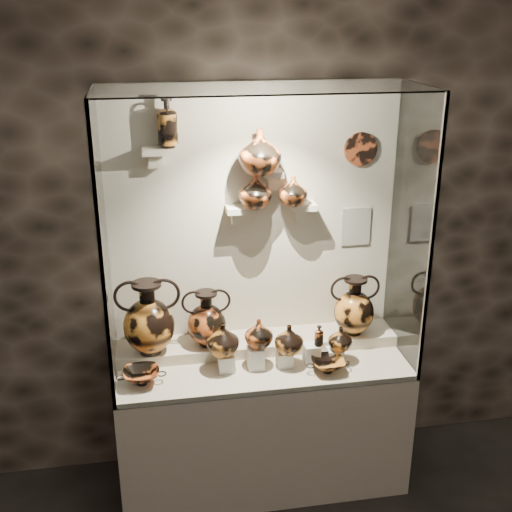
{
  "coord_description": "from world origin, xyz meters",
  "views": [
    {
      "loc": [
        -0.6,
        -1.04,
        2.76
      ],
      "look_at": [
        -0.02,
        2.28,
        1.46
      ],
      "focal_mm": 45.0,
      "sensor_mm": 36.0,
      "label": 1
    }
  ],
  "objects_px": {
    "jug_c": "(289,339)",
    "kylix_left": "(141,375)",
    "lekythos_tall": "(167,120)",
    "amphora_mid": "(207,318)",
    "amphora_left": "(149,318)",
    "jug_b": "(259,333)",
    "amphora_right": "(354,306)",
    "jug_e": "(340,338)",
    "jug_a": "(223,339)",
    "lekythos_small": "(319,334)",
    "ovoid_vase_c": "(293,191)",
    "kylix_right": "(328,364)",
    "ovoid_vase_a": "(255,191)",
    "ovoid_vase_b": "(260,152)"
  },
  "relations": [
    {
      "from": "lekythos_tall",
      "to": "amphora_mid",
      "type": "bearing_deg",
      "value": -16.72
    },
    {
      "from": "amphora_right",
      "to": "jug_b",
      "type": "distance_m",
      "value": 0.65
    },
    {
      "from": "kylix_left",
      "to": "lekythos_tall",
      "type": "bearing_deg",
      "value": 50.93
    },
    {
      "from": "jug_c",
      "to": "lekythos_tall",
      "type": "xyz_separation_m",
      "value": [
        -0.62,
        0.29,
        1.21
      ]
    },
    {
      "from": "amphora_mid",
      "to": "ovoid_vase_c",
      "type": "relative_size",
      "value": 2.0
    },
    {
      "from": "kylix_right",
      "to": "lekythos_tall",
      "type": "bearing_deg",
      "value": 139.05
    },
    {
      "from": "jug_a",
      "to": "lekythos_small",
      "type": "relative_size",
      "value": 1.38
    },
    {
      "from": "jug_e",
      "to": "ovoid_vase_a",
      "type": "bearing_deg",
      "value": 141.28
    },
    {
      "from": "lekythos_small",
      "to": "kylix_right",
      "type": "distance_m",
      "value": 0.17
    },
    {
      "from": "jug_c",
      "to": "ovoid_vase_b",
      "type": "xyz_separation_m",
      "value": [
        -0.13,
        0.24,
        1.03
      ]
    },
    {
      "from": "lekythos_tall",
      "to": "amphora_left",
      "type": "bearing_deg",
      "value": -135.27
    },
    {
      "from": "jug_e",
      "to": "lekythos_small",
      "type": "height_order",
      "value": "lekythos_small"
    },
    {
      "from": "amphora_right",
      "to": "amphora_left",
      "type": "bearing_deg",
      "value": 161.58
    },
    {
      "from": "kylix_right",
      "to": "ovoid_vase_a",
      "type": "relative_size",
      "value": 1.26
    },
    {
      "from": "ovoid_vase_a",
      "to": "lekythos_tall",
      "type": "bearing_deg",
      "value": -167.5
    },
    {
      "from": "jug_b",
      "to": "jug_e",
      "type": "relative_size",
      "value": 1.16
    },
    {
      "from": "amphora_mid",
      "to": "kylix_right",
      "type": "xyz_separation_m",
      "value": [
        0.66,
        -0.31,
        -0.19
      ]
    },
    {
      "from": "kylix_right",
      "to": "kylix_left",
      "type": "bearing_deg",
      "value": 161.66
    },
    {
      "from": "kylix_left",
      "to": "kylix_right",
      "type": "bearing_deg",
      "value": -8.84
    },
    {
      "from": "amphora_right",
      "to": "ovoid_vase_c",
      "type": "height_order",
      "value": "ovoid_vase_c"
    },
    {
      "from": "jug_b",
      "to": "ovoid_vase_b",
      "type": "bearing_deg",
      "value": 72.53
    },
    {
      "from": "jug_e",
      "to": "kylix_left",
      "type": "height_order",
      "value": "jug_e"
    },
    {
      "from": "amphora_right",
      "to": "jug_e",
      "type": "relative_size",
      "value": 2.52
    },
    {
      "from": "amphora_right",
      "to": "lekythos_small",
      "type": "xyz_separation_m",
      "value": [
        -0.27,
        -0.21,
        -0.06
      ]
    },
    {
      "from": "jug_e",
      "to": "lekythos_tall",
      "type": "height_order",
      "value": "lekythos_tall"
    },
    {
      "from": "jug_a",
      "to": "ovoid_vase_c",
      "type": "height_order",
      "value": "ovoid_vase_c"
    },
    {
      "from": "jug_b",
      "to": "jug_c",
      "type": "relative_size",
      "value": 0.98
    },
    {
      "from": "amphora_mid",
      "to": "jug_b",
      "type": "relative_size",
      "value": 2.02
    },
    {
      "from": "jug_a",
      "to": "amphora_right",
      "type": "bearing_deg",
      "value": -1.18
    },
    {
      "from": "jug_c",
      "to": "kylix_left",
      "type": "relative_size",
      "value": 0.67
    },
    {
      "from": "amphora_right",
      "to": "jug_c",
      "type": "height_order",
      "value": "amphora_right"
    },
    {
      "from": "amphora_mid",
      "to": "amphora_left",
      "type": "bearing_deg",
      "value": -168.69
    },
    {
      "from": "kylix_right",
      "to": "ovoid_vase_b",
      "type": "xyz_separation_m",
      "value": [
        -0.34,
        0.33,
        1.16
      ]
    },
    {
      "from": "amphora_mid",
      "to": "kylix_left",
      "type": "xyz_separation_m",
      "value": [
        -0.39,
        -0.26,
        -0.19
      ]
    },
    {
      "from": "jug_a",
      "to": "ovoid_vase_c",
      "type": "bearing_deg",
      "value": 15.33
    },
    {
      "from": "jug_e",
      "to": "ovoid_vase_b",
      "type": "xyz_separation_m",
      "value": [
        -0.43,
        0.24,
        1.06
      ]
    },
    {
      "from": "amphora_mid",
      "to": "ovoid_vase_c",
      "type": "xyz_separation_m",
      "value": [
        0.52,
        0.06,
        0.73
      ]
    },
    {
      "from": "kylix_left",
      "to": "lekythos_tall",
      "type": "relative_size",
      "value": 0.88
    },
    {
      "from": "lekythos_tall",
      "to": "ovoid_vase_c",
      "type": "relative_size",
      "value": 1.73
    },
    {
      "from": "jug_b",
      "to": "jug_e",
      "type": "bearing_deg",
      "value": -9.95
    },
    {
      "from": "amphora_left",
      "to": "ovoid_vase_c",
      "type": "distance_m",
      "value": 1.09
    },
    {
      "from": "amphora_mid",
      "to": "jug_a",
      "type": "distance_m",
      "value": 0.2
    },
    {
      "from": "ovoid_vase_c",
      "to": "jug_e",
      "type": "bearing_deg",
      "value": -35.34
    },
    {
      "from": "kylix_left",
      "to": "kylix_right",
      "type": "xyz_separation_m",
      "value": [
        1.05,
        -0.05,
        -0.0
      ]
    },
    {
      "from": "kylix_right",
      "to": "ovoid_vase_a",
      "type": "xyz_separation_m",
      "value": [
        -0.36,
        0.36,
        0.94
      ]
    },
    {
      "from": "jug_a",
      "to": "lekythos_tall",
      "type": "bearing_deg",
      "value": 118.24
    },
    {
      "from": "amphora_left",
      "to": "jug_b",
      "type": "relative_size",
      "value": 2.62
    },
    {
      "from": "lekythos_small",
      "to": "ovoid_vase_b",
      "type": "relative_size",
      "value": 0.58
    },
    {
      "from": "amphora_mid",
      "to": "lekythos_tall",
      "type": "distance_m",
      "value": 1.16
    },
    {
      "from": "amphora_left",
      "to": "ovoid_vase_a",
      "type": "xyz_separation_m",
      "value": [
        0.63,
        0.09,
        0.69
      ]
    }
  ]
}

